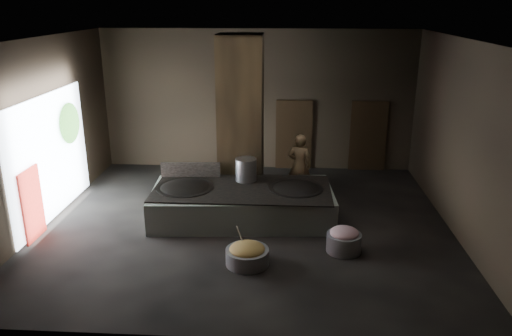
# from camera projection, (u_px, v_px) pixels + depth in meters

# --- Properties ---
(floor) EXTENTS (10.00, 9.00, 0.10)m
(floor) POSITION_uv_depth(u_px,v_px,m) (247.00, 225.00, 12.54)
(floor) COLOR black
(floor) RESTS_ON ground
(ceiling) EXTENTS (10.00, 9.00, 0.10)m
(ceiling) POSITION_uv_depth(u_px,v_px,m) (246.00, 37.00, 11.07)
(ceiling) COLOR black
(ceiling) RESTS_ON back_wall
(back_wall) EXTENTS (10.00, 0.10, 4.50)m
(back_wall) POSITION_uv_depth(u_px,v_px,m) (258.00, 100.00, 16.11)
(back_wall) COLOR black
(back_wall) RESTS_ON ground
(front_wall) EXTENTS (10.00, 0.10, 4.50)m
(front_wall) POSITION_uv_depth(u_px,v_px,m) (222.00, 215.00, 7.50)
(front_wall) COLOR black
(front_wall) RESTS_ON ground
(left_wall) EXTENTS (0.10, 9.00, 4.50)m
(left_wall) POSITION_uv_depth(u_px,v_px,m) (39.00, 133.00, 12.10)
(left_wall) COLOR black
(left_wall) RESTS_ON ground
(right_wall) EXTENTS (0.10, 9.00, 4.50)m
(right_wall) POSITION_uv_depth(u_px,v_px,m) (464.00, 140.00, 11.51)
(right_wall) COLOR black
(right_wall) RESTS_ON ground
(pillar) EXTENTS (1.20, 1.20, 4.50)m
(pillar) POSITION_uv_depth(u_px,v_px,m) (241.00, 119.00, 13.62)
(pillar) COLOR black
(pillar) RESTS_ON ground
(hearth_platform) EXTENTS (4.67, 2.46, 0.79)m
(hearth_platform) POSITION_uv_depth(u_px,v_px,m) (242.00, 204.00, 12.71)
(hearth_platform) COLOR #B0BFAC
(hearth_platform) RESTS_ON ground
(platform_cap) EXTENTS (4.44, 2.13, 0.03)m
(platform_cap) POSITION_uv_depth(u_px,v_px,m) (242.00, 188.00, 12.58)
(platform_cap) COLOR black
(platform_cap) RESTS_ON hearth_platform
(wok_left) EXTENTS (1.43, 1.43, 0.39)m
(wok_left) POSITION_uv_depth(u_px,v_px,m) (185.00, 190.00, 12.64)
(wok_left) COLOR black
(wok_left) RESTS_ON hearth_platform
(wok_left_rim) EXTENTS (1.46, 1.46, 0.05)m
(wok_left_rim) POSITION_uv_depth(u_px,v_px,m) (185.00, 188.00, 12.61)
(wok_left_rim) COLOR black
(wok_left_rim) RESTS_ON hearth_platform
(wok_right) EXTENTS (1.33, 1.33, 0.37)m
(wok_right) POSITION_uv_depth(u_px,v_px,m) (296.00, 191.00, 12.57)
(wok_right) COLOR black
(wok_right) RESTS_ON hearth_platform
(wok_right_rim) EXTENTS (1.36, 1.36, 0.05)m
(wok_right_rim) POSITION_uv_depth(u_px,v_px,m) (296.00, 189.00, 12.54)
(wok_right_rim) COLOR black
(wok_right_rim) RESTS_ON hearth_platform
(stock_pot) EXTENTS (0.55, 0.55, 0.59)m
(stock_pot) POSITION_uv_depth(u_px,v_px,m) (246.00, 170.00, 12.99)
(stock_pot) COLOR #B0B3B8
(stock_pot) RESTS_ON hearth_platform
(splash_guard) EXTENTS (1.58, 0.16, 0.39)m
(splash_guard) POSITION_uv_depth(u_px,v_px,m) (191.00, 170.00, 13.30)
(splash_guard) COLOR black
(splash_guard) RESTS_ON hearth_platform
(cook) EXTENTS (0.71, 0.51, 1.81)m
(cook) POSITION_uv_depth(u_px,v_px,m) (299.00, 165.00, 14.06)
(cook) COLOR #9D7A50
(cook) RESTS_ON ground
(veg_basin) EXTENTS (0.95, 0.95, 0.34)m
(veg_basin) POSITION_uv_depth(u_px,v_px,m) (247.00, 257.00, 10.55)
(veg_basin) COLOR gray
(veg_basin) RESTS_ON ground
(veg_fill) EXTENTS (0.76, 0.76, 0.23)m
(veg_fill) POSITION_uv_depth(u_px,v_px,m) (247.00, 249.00, 10.49)
(veg_fill) COLOR olive
(veg_fill) RESTS_ON veg_basin
(ladle) EXTENTS (0.17, 0.35, 0.65)m
(ladle) POSITION_uv_depth(u_px,v_px,m) (241.00, 237.00, 10.58)
(ladle) COLOR #B0B3B8
(ladle) RESTS_ON veg_basin
(meat_basin) EXTENTS (1.02, 1.02, 0.42)m
(meat_basin) POSITION_uv_depth(u_px,v_px,m) (344.00, 243.00, 11.07)
(meat_basin) COLOR gray
(meat_basin) RESTS_ON ground
(meat_fill) EXTENTS (0.64, 0.64, 0.24)m
(meat_fill) POSITION_uv_depth(u_px,v_px,m) (344.00, 233.00, 10.99)
(meat_fill) COLOR #BA6F80
(meat_fill) RESTS_ON meat_basin
(doorway_near) EXTENTS (1.18, 0.08, 2.38)m
(doorway_near) POSITION_uv_depth(u_px,v_px,m) (294.00, 136.00, 16.31)
(doorway_near) COLOR black
(doorway_near) RESTS_ON ground
(doorway_near_glow) EXTENTS (0.89, 0.04, 2.12)m
(doorway_near_glow) POSITION_uv_depth(u_px,v_px,m) (297.00, 137.00, 16.39)
(doorway_near_glow) COLOR #8C6647
(doorway_near_glow) RESTS_ON ground
(doorway_far) EXTENTS (1.18, 0.08, 2.38)m
(doorway_far) POSITION_uv_depth(u_px,v_px,m) (368.00, 137.00, 16.17)
(doorway_far) COLOR black
(doorway_far) RESTS_ON ground
(doorway_far_glow) EXTENTS (0.85, 0.04, 2.02)m
(doorway_far_glow) POSITION_uv_depth(u_px,v_px,m) (372.00, 137.00, 16.36)
(doorway_far_glow) COLOR #8C6647
(doorway_far_glow) RESTS_ON ground
(left_opening) EXTENTS (0.04, 4.20, 3.10)m
(left_opening) POSITION_uv_depth(u_px,v_px,m) (50.00, 157.00, 12.49)
(left_opening) COLOR white
(left_opening) RESTS_ON ground
(pavilion_sliver) EXTENTS (0.05, 0.90, 1.70)m
(pavilion_sliver) POSITION_uv_depth(u_px,v_px,m) (32.00, 204.00, 11.50)
(pavilion_sliver) COLOR maroon
(pavilion_sliver) RESTS_ON ground
(tree_silhouette) EXTENTS (0.28, 1.10, 1.10)m
(tree_silhouette) POSITION_uv_depth(u_px,v_px,m) (70.00, 123.00, 13.34)
(tree_silhouette) COLOR #194714
(tree_silhouette) RESTS_ON left_opening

